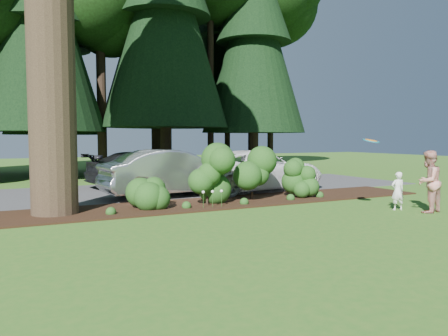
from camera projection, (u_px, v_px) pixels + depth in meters
name	position (u px, v px, depth m)	size (l,w,h in m)	color
ground	(264.00, 222.00, 11.01)	(80.00, 80.00, 0.00)	#2B621C
mulch_bed	(210.00, 204.00, 13.90)	(16.00, 2.50, 0.05)	black
driveway	(165.00, 190.00, 17.68)	(22.00, 6.00, 0.03)	#38383A
shrub_row	(233.00, 178.00, 14.09)	(6.53, 1.60, 1.61)	#1E4A16
lily_cluster	(213.00, 192.00, 12.98)	(0.69, 0.09, 0.57)	#1E4A16
tree_wall	(117.00, 9.00, 25.03)	(25.66, 12.15, 17.09)	black
car_silver_wagon	(173.00, 173.00, 15.58)	(1.77, 5.06, 1.67)	#B9B9BE
car_white_suv	(256.00, 170.00, 17.27)	(2.65, 5.74, 1.60)	white
car_dark_suv	(146.00, 169.00, 18.87)	(2.09, 5.13, 1.49)	black
child	(398.00, 191.00, 12.77)	(0.41, 0.27, 1.13)	white
adult	(428.00, 182.00, 12.32)	(0.86, 0.67, 1.76)	#AD2517
frisbee	(371.00, 141.00, 12.19)	(0.48, 0.47, 0.15)	#186C85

